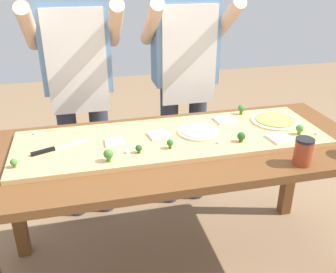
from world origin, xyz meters
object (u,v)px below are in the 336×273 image
at_px(pizza_whole_cheese_artichoke, 199,131).
at_px(pizza_slice_center, 280,138).
at_px(broccoli_floret_front_left, 300,129).
at_px(cheese_crumble_b, 317,133).
at_px(prep_table, 178,163).
at_px(chefs_knife, 52,149).
at_px(cheese_crumble_a, 127,152).
at_px(cook_left, 78,75).
at_px(cheese_crumble_c, 218,142).
at_px(sauce_jar, 303,152).
at_px(cook_right, 185,68).
at_px(pizza_slice_near_left, 225,120).
at_px(broccoli_floret_back_mid, 108,154).
at_px(broccoli_floret_back_left, 241,136).
at_px(pizza_slice_far_right, 114,142).
at_px(broccoli_floret_front_mid, 139,148).
at_px(pizza_slice_far_left, 158,135).
at_px(cheese_crumble_d, 35,133).
at_px(broccoli_floret_center_right, 241,109).
at_px(broccoli_floret_front_right, 170,143).
at_px(broccoli_floret_back_right, 14,162).
at_px(pizza_whole_pesto_green, 275,120).

height_order(pizza_whole_cheese_artichoke, pizza_slice_center, pizza_whole_cheese_artichoke).
xyz_separation_m(broccoli_floret_front_left, cheese_crumble_b, (0.09, -0.02, -0.02)).
height_order(prep_table, chefs_knife, chefs_knife).
height_order(chefs_knife, cheese_crumble_a, chefs_knife).
bearing_deg(cook_left, cheese_crumble_c, -49.75).
bearing_deg(broccoli_floret_front_left, sauce_jar, -118.43).
bearing_deg(cook_right, pizza_slice_near_left, -79.02).
distance_m(pizza_whole_cheese_artichoke, cook_left, 0.85).
height_order(broccoli_floret_back_mid, cheese_crumble_c, broccoli_floret_back_mid).
distance_m(pizza_slice_near_left, cheese_crumble_a, 0.63).
relative_size(pizza_whole_cheese_artichoke, pizza_slice_center, 2.02).
xyz_separation_m(broccoli_floret_back_left, cook_left, (-0.74, 0.75, 0.15)).
xyz_separation_m(pizza_slice_far_right, broccoli_floret_front_mid, (0.10, -0.13, 0.02)).
height_order(cheese_crumble_c, cook_right, cook_right).
xyz_separation_m(broccoli_floret_back_left, sauce_jar, (0.19, -0.23, 0.01)).
distance_m(broccoli_floret_front_left, broccoli_floret_back_mid, 0.97).
bearing_deg(broccoli_floret_front_left, broccoli_floret_back_mid, -176.68).
relative_size(broccoli_floret_back_left, cook_right, 0.03).
bearing_deg(pizza_slice_far_left, cheese_crumble_d, 164.68).
height_order(cook_left, cook_right, same).
distance_m(pizza_slice_near_left, cheese_crumble_c, 0.29).
height_order(cheese_crumble_a, cheese_crumble_c, cheese_crumble_a).
bearing_deg(chefs_knife, broccoli_floret_front_left, -5.21).
relative_size(broccoli_floret_front_mid, cheese_crumble_a, 2.87).
distance_m(pizza_whole_cheese_artichoke, broccoli_floret_center_right, 0.37).
relative_size(prep_table, cook_right, 1.12).
xyz_separation_m(broccoli_floret_front_right, broccoli_floret_back_mid, (-0.29, -0.06, 0.01)).
relative_size(broccoli_floret_center_right, cheese_crumble_a, 4.09).
relative_size(broccoli_floret_back_left, broccoli_floret_front_left, 0.94).
xyz_separation_m(broccoli_floret_back_left, cheese_crumble_c, (-0.11, 0.01, -0.02)).
bearing_deg(broccoli_floret_back_right, broccoli_floret_front_right, 1.35).
bearing_deg(pizza_whole_pesto_green, cheese_crumble_d, 173.88).
distance_m(pizza_slice_near_left, broccoli_floret_center_right, 0.14).
distance_m(broccoli_floret_back_mid, cook_left, 0.82).
bearing_deg(cheese_crumble_d, pizza_slice_near_left, -3.26).
xyz_separation_m(broccoli_floret_front_left, cook_left, (-1.07, 0.74, 0.15)).
bearing_deg(broccoli_floret_front_right, cook_right, 69.24).
bearing_deg(cheese_crumble_d, broccoli_floret_front_mid, -33.87).
distance_m(chefs_knife, broccoli_floret_front_right, 0.55).
bearing_deg(sauce_jar, broccoli_floret_front_mid, 161.43).
bearing_deg(pizza_slice_far_left, pizza_whole_pesto_green, 2.58).
bearing_deg(cheese_crumble_a, sauce_jar, -18.08).
relative_size(pizza_slice_far_right, broccoli_floret_back_left, 1.75).
distance_m(pizza_slice_far_right, cheese_crumble_b, 1.02).
xyz_separation_m(prep_table, cheese_crumble_c, (0.18, -0.07, 0.13)).
distance_m(broccoli_floret_front_left, cheese_crumble_a, 0.88).
relative_size(broccoli_floret_back_left, broccoli_floret_center_right, 0.87).
relative_size(chefs_knife, broccoli_floret_back_right, 6.34).
height_order(pizza_whole_cheese_artichoke, cheese_crumble_c, pizza_whole_cheese_artichoke).
distance_m(sauce_jar, cook_right, 1.03).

